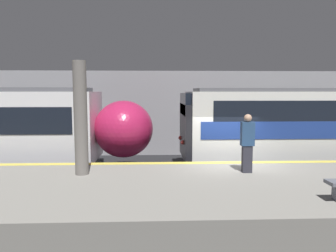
{
  "coord_description": "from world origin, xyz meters",
  "views": [
    {
      "loc": [
        -2.66,
        -10.88,
        3.43
      ],
      "look_at": [
        -2.15,
        1.05,
        2.19
      ],
      "focal_mm": 35.0,
      "sensor_mm": 36.0,
      "label": 1
    }
  ],
  "objects": [
    {
      "name": "station_rear_barrier",
      "position": [
        0.0,
        6.82,
        2.28
      ],
      "size": [
        50.0,
        0.15,
        4.55
      ],
      "color": "#939399",
      "rests_on": "ground"
    },
    {
      "name": "person_waiting",
      "position": [
        0.07,
        -1.49,
        1.98
      ],
      "size": [
        0.38,
        0.24,
        1.73
      ],
      "color": "#2D2D38",
      "rests_on": "platform"
    },
    {
      "name": "ground_plane",
      "position": [
        0.0,
        0.0,
        0.0
      ],
      "size": [
        120.0,
        120.0,
        0.0
      ],
      "primitive_type": "plane",
      "color": "black"
    },
    {
      "name": "platform",
      "position": [
        0.0,
        -2.53,
        0.53
      ],
      "size": [
        40.0,
        5.07,
        1.07
      ],
      "color": "gray",
      "rests_on": "ground"
    },
    {
      "name": "support_pillar_near",
      "position": [
        -4.75,
        -1.51,
        2.68
      ],
      "size": [
        0.38,
        0.38,
        3.25
      ],
      "color": "slate",
      "rests_on": "platform"
    }
  ]
}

